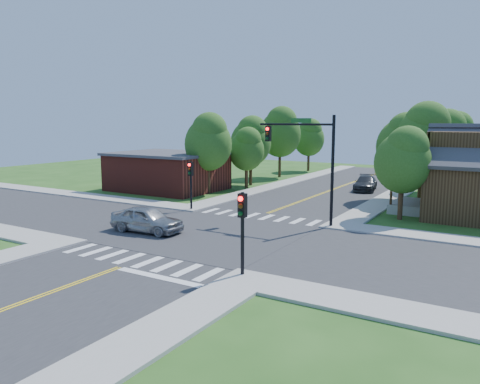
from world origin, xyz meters
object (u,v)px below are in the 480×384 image
Objects in this scene: signal_pole_se at (242,218)px; signal_pole_nw at (191,176)px; signal_mast_ne at (308,152)px; car_dgrey at (365,184)px; car_silver at (147,220)px.

signal_pole_nw is at bearing 135.00° from signal_pole_se.
car_dgrey is at bearing 93.34° from signal_mast_ne.
signal_pole_nw reaches higher than car_dgrey.
car_silver is at bearing -136.92° from signal_mast_ne.
signal_pole_se reaches higher than car_dgrey.
car_silver reaches higher than car_dgrey.
signal_mast_ne is at bearing -50.39° from car_silver.
signal_pole_se reaches higher than car_silver.
signal_pole_se is 15.84m from signal_pole_nw.
signal_mast_ne is at bearing 98.56° from signal_pole_se.
car_silver is at bearing -74.74° from signal_pole_nw.
signal_pole_nw reaches higher than car_silver.
signal_mast_ne reaches higher than car_dgrey.
signal_mast_ne reaches higher than car_silver.
car_silver is (-9.27, 4.12, -1.86)m from signal_pole_se.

